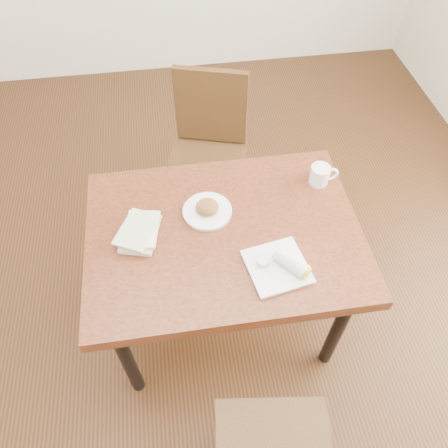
{
  "coord_description": "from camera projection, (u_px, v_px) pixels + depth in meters",
  "views": [
    {
      "loc": [
        -0.17,
        -1.11,
        2.21
      ],
      "look_at": [
        0.0,
        0.0,
        0.8
      ],
      "focal_mm": 35.0,
      "sensor_mm": 36.0,
      "label": 1
    }
  ],
  "objects": [
    {
      "name": "ground",
      "position": [
        224.0,
        314.0,
        2.43
      ],
      "size": [
        4.0,
        5.0,
        0.01
      ],
      "primitive_type": "cube",
      "color": "#472814",
      "rests_on": "ground"
    },
    {
      "name": "room_walls",
      "position": [
        224.0,
        27.0,
        1.15
      ],
      "size": [
        4.02,
        5.02,
        2.8
      ],
      "color": "silver",
      "rests_on": "ground"
    },
    {
      "name": "book_stack",
      "position": [
        140.0,
        232.0,
        1.8
      ],
      "size": [
        0.21,
        0.24,
        0.05
      ],
      "color": "white",
      "rests_on": "table"
    },
    {
      "name": "coffee_mug",
      "position": [
        321.0,
        174.0,
        1.98
      ],
      "size": [
        0.13,
        0.09,
        0.09
      ],
      "color": "white",
      "rests_on": "table"
    },
    {
      "name": "table",
      "position": [
        224.0,
        243.0,
        1.9
      ],
      "size": [
        1.16,
        0.85,
        0.75
      ],
      "color": "brown",
      "rests_on": "ground"
    },
    {
      "name": "plate_scone",
      "position": [
        207.0,
        210.0,
        1.88
      ],
      "size": [
        0.21,
        0.21,
        0.07
      ],
      "color": "white",
      "rests_on": "table"
    },
    {
      "name": "plate_burrito",
      "position": [
        282.0,
        265.0,
        1.7
      ],
      "size": [
        0.26,
        0.26,
        0.08
      ],
      "color": "white",
      "rests_on": "table"
    },
    {
      "name": "chair_far",
      "position": [
        209.0,
        144.0,
        2.48
      ],
      "size": [
        0.52,
        0.52,
        0.95
      ],
      "color": "#432D13",
      "rests_on": "ground"
    }
  ]
}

